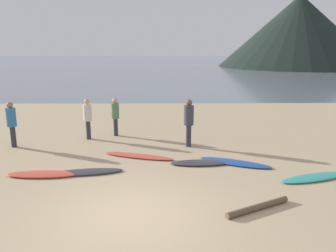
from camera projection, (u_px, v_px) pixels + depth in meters
The scene contains 14 objects.
ground_plane at pixel (149, 121), 17.23m from camera, with size 120.00×120.00×0.20m, color tan.
ocean_water at pixel (161, 63), 70.56m from camera, with size 140.00×100.00×0.01m, color slate.
headland_hill at pixel (298, 31), 58.06m from camera, with size 27.01×27.01×12.19m, color black.
surfboard_0 at pixel (43, 174), 9.78m from camera, with size 2.09×0.58×0.10m, color #D84C38.
surfboard_1 at pixel (86, 172), 9.97m from camera, with size 2.19×0.55×0.08m, color #333338.
surfboard_2 at pixel (139, 156), 11.41m from camera, with size 2.51×0.45×0.08m, color #D84C38.
surfboard_3 at pixel (200, 163), 10.74m from camera, with size 1.92×0.59×0.09m, color #333338.
surfboard_4 at pixel (235, 163), 10.76m from camera, with size 2.33×0.56×0.08m, color #1E479E.
surfboard_5 at pixel (314, 177), 9.57m from camera, with size 2.23×0.54×0.07m, color teal.
person_0 at pixel (115, 114), 13.91m from camera, with size 0.32×0.32×1.61m.
person_1 at pixel (88, 116), 13.40m from camera, with size 0.33×0.33×1.64m.
person_2 at pixel (11, 121), 12.33m from camera, with size 0.35×0.35×1.72m.
person_3 at pixel (189, 119), 12.38m from camera, with size 0.36×0.36×1.80m.
driftwood_log at pixel (258, 207), 7.74m from camera, with size 0.15×0.15×1.80m, color brown.
Camera 1 is at (0.84, -6.81, 3.73)m, focal length 35.67 mm.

